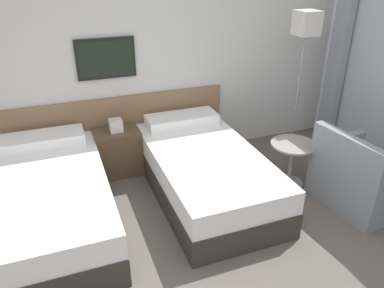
# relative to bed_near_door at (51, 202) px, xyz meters

# --- Properties ---
(ground_plane) EXTENTS (16.00, 16.00, 0.00)m
(ground_plane) POSITION_rel_bed_near_door_xyz_m (1.23, -1.23, -0.26)
(ground_plane) COLOR #5B544C
(wall_headboard) EXTENTS (10.00, 0.10, 2.70)m
(wall_headboard) POSITION_rel_bed_near_door_xyz_m (1.20, 1.03, 1.04)
(wall_headboard) COLOR silver
(wall_headboard) RESTS_ON ground_plane
(bed_near_door) EXTENTS (1.04, 1.95, 0.63)m
(bed_near_door) POSITION_rel_bed_near_door_xyz_m (0.00, 0.00, 0.00)
(bed_near_door) COLOR #332D28
(bed_near_door) RESTS_ON ground_plane
(bed_near_window) EXTENTS (1.04, 1.95, 0.63)m
(bed_near_window) POSITION_rel_bed_near_door_xyz_m (1.54, 0.00, 0.00)
(bed_near_window) COLOR #332D28
(bed_near_window) RESTS_ON ground_plane
(nightstand) EXTENTS (0.51, 0.35, 0.68)m
(nightstand) POSITION_rel_bed_near_door_xyz_m (0.77, 0.74, 0.02)
(nightstand) COLOR brown
(nightstand) RESTS_ON ground_plane
(floor_lamp) EXTENTS (0.25, 0.25, 1.76)m
(floor_lamp) POSITION_rel_bed_near_door_xyz_m (2.96, 0.48, 1.23)
(floor_lamp) COLOR #9E9993
(floor_lamp) RESTS_ON ground_plane
(side_table) EXTENTS (0.49, 0.49, 0.50)m
(side_table) POSITION_rel_bed_near_door_xyz_m (2.51, -0.16, 0.09)
(side_table) COLOR gray
(side_table) RESTS_ON ground_plane
(armchair) EXTENTS (0.83, 0.90, 0.81)m
(armchair) POSITION_rel_bed_near_door_xyz_m (2.97, -0.73, 0.01)
(armchair) COLOR gray
(armchair) RESTS_ON ground_plane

